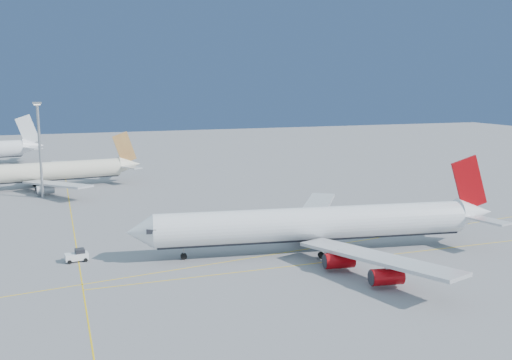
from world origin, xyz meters
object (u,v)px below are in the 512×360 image
(airliner_etihad, at_px, (39,172))
(pushback_tug, at_px, (77,256))
(airliner_virgin, at_px, (321,224))
(light_mast, at_px, (39,142))

(airliner_etihad, height_order, pushback_tug, airliner_etihad)
(airliner_virgin, height_order, pushback_tug, airliner_virgin)
(airliner_virgin, bearing_deg, airliner_etihad, 128.73)
(airliner_virgin, xyz_separation_m, airliner_etihad, (-46.69, 79.56, -0.32))
(airliner_etihad, distance_m, light_mast, 17.32)
(pushback_tug, bearing_deg, light_mast, 89.39)
(light_mast, bearing_deg, pushback_tug, -84.07)
(pushback_tug, height_order, light_mast, light_mast)
(pushback_tug, xyz_separation_m, light_mast, (-5.92, 56.98, 13.21))
(airliner_virgin, relative_size, airliner_etihad, 1.14)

